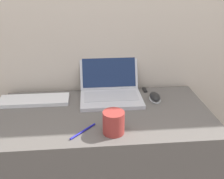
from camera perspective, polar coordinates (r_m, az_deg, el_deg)
The scene contains 7 objects.
desk at distance 1.54m, azimuth -1.58°, elevation -16.95°, with size 1.09×0.57×0.73m.
laptop at distance 1.48m, azimuth -0.37°, elevation 0.56°, with size 0.34×0.33×0.25m.
drink_cup at distance 1.15m, azimuth 0.35°, elevation -7.12°, with size 0.10×0.10×0.10m.
computer_mouse at distance 1.47m, azimuth 9.32°, elevation -1.61°, with size 0.06×0.11×0.04m.
external_keyboard at distance 1.49m, azimuth -16.59°, elevation -2.26°, with size 0.38×0.13×0.02m.
usb_stick at distance 1.58m, azimuth 7.13°, elevation -0.10°, with size 0.02×0.06×0.01m.
pen at distance 1.18m, azimuth -6.32°, elevation -9.01°, with size 0.11×0.12×0.01m.
Camera 1 is at (-0.07, -0.88, 1.38)m, focal length 42.00 mm.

